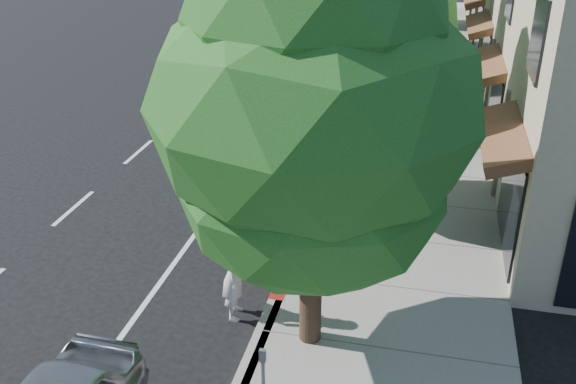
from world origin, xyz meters
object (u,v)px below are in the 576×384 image
(street_tree_0, at_px, (314,113))
(pedestrian, at_px, (425,90))
(dark_sedan, at_px, (336,104))
(dark_suv_far, at_px, (382,16))
(bicycle, at_px, (298,198))
(street_tree_1, at_px, (361,38))
(white_pickup, at_px, (363,50))
(cyclist, at_px, (234,274))
(silver_suv, at_px, (298,146))

(street_tree_0, relative_size, pedestrian, 3.88)
(dark_sedan, bearing_deg, dark_suv_far, 88.48)
(street_tree_0, relative_size, bicycle, 4.28)
(street_tree_1, bearing_deg, bicycle, -142.43)
(dark_suv_far, bearing_deg, white_pickup, -82.33)
(dark_sedan, xyz_separation_m, dark_suv_far, (0.00, 16.78, -0.02))
(street_tree_1, relative_size, pedestrian, 3.70)
(bicycle, relative_size, white_pickup, 0.30)
(street_tree_0, xyz_separation_m, pedestrian, (1.55, 13.07, -3.38))
(bicycle, xyz_separation_m, pedestrian, (2.85, 8.07, 0.66))
(bicycle, bearing_deg, white_pickup, 14.90)
(cyclist, relative_size, dark_sedan, 0.41)
(street_tree_1, height_order, pedestrian, street_tree_1)
(street_tree_1, xyz_separation_m, silver_suv, (-1.84, 1.50, -3.52))
(street_tree_1, distance_m, dark_sedan, 7.04)
(silver_suv, distance_m, pedestrian, 6.53)
(street_tree_0, bearing_deg, cyclist, 161.29)
(cyclist, relative_size, white_pickup, 0.33)
(street_tree_1, xyz_separation_m, dark_sedan, (-1.40, 5.88, -3.60))
(pedestrian, bearing_deg, street_tree_1, 80.87)
(street_tree_0, height_order, cyclist, street_tree_0)
(street_tree_0, xyz_separation_m, silver_suv, (-1.84, 7.50, -3.65))
(bicycle, bearing_deg, silver_suv, 26.70)
(bicycle, distance_m, white_pickup, 14.61)
(street_tree_0, distance_m, dark_suv_far, 28.94)
(dark_suv_far, bearing_deg, pedestrian, -71.61)
(street_tree_1, bearing_deg, pedestrian, 77.62)
(street_tree_0, xyz_separation_m, dark_sedan, (-1.40, 11.88, -3.73))
(white_pickup, distance_m, dark_suv_far, 9.06)
(street_tree_0, xyz_separation_m, street_tree_1, (-0.00, 6.00, -0.13))
(street_tree_0, height_order, silver_suv, street_tree_0)
(street_tree_1, bearing_deg, dark_sedan, 103.39)
(street_tree_0, distance_m, dark_sedan, 12.53)
(bicycle, distance_m, silver_suv, 2.59)
(cyclist, distance_m, white_pickup, 19.06)
(silver_suv, relative_size, pedestrian, 3.13)
(white_pickup, bearing_deg, silver_suv, -99.03)
(pedestrian, bearing_deg, white_pickup, -62.43)
(bicycle, bearing_deg, pedestrian, -4.95)
(white_pickup, xyz_separation_m, dark_suv_far, (0.00, 9.06, -0.10))
(dark_sedan, distance_m, pedestrian, 3.20)
(bicycle, relative_size, pedestrian, 0.91)
(dark_suv_far, distance_m, pedestrian, 15.87)
(street_tree_0, distance_m, street_tree_1, 6.00)
(street_tree_0, distance_m, pedestrian, 13.59)
(pedestrian, bearing_deg, cyclist, 79.13)
(silver_suv, height_order, white_pickup, silver_suv)
(cyclist, bearing_deg, pedestrian, -22.12)
(white_pickup, bearing_deg, dark_sedan, -96.95)
(dark_sedan, xyz_separation_m, white_pickup, (0.00, 7.72, 0.08))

